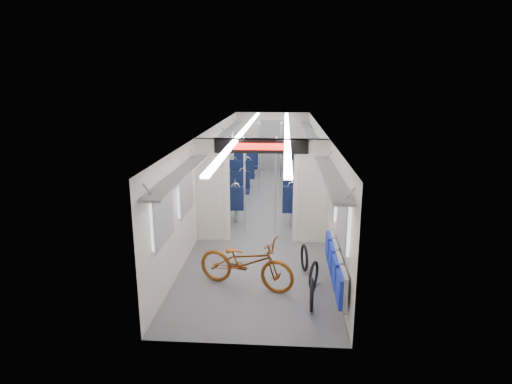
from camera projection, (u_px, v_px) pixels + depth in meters
The scene contains 14 objects.
carriage at pixel (265, 161), 11.01m from camera, with size 12.00×12.02×2.31m.
bicycle at pixel (246, 262), 7.38m from camera, with size 0.61×1.76×0.92m, color brown.
flip_bench at pixel (335, 265), 6.97m from camera, with size 0.12×2.13×0.54m.
bike_hoop_a at pixel (311, 296), 6.66m from camera, with size 0.53×0.53×0.05m, color black.
bike_hoop_b at pixel (314, 276), 7.38m from camera, with size 0.50×0.50×0.05m, color black.
bike_hoop_c at pixel (304, 259), 8.07m from camera, with size 0.52×0.52×0.05m, color black.
seat_bay_near_left at pixel (231, 194), 11.61m from camera, with size 0.88×1.95×1.06m.
seat_bay_near_right at pixel (300, 194), 11.47m from camera, with size 0.94×2.20×1.14m.
seat_bay_far_left at pixel (244, 168), 15.06m from camera, with size 0.90×2.05×1.09m.
seat_bay_far_right at pixel (297, 171), 14.57m from camera, with size 0.89×1.99×1.07m.
stanchion_near_left at pixel (245, 187), 9.76m from camera, with size 0.04×0.04×2.30m, color silver.
stanchion_near_right at pixel (275, 187), 9.72m from camera, with size 0.04×0.04×2.30m, color silver.
stanchion_far_left at pixel (259, 159), 13.20m from camera, with size 0.04×0.04×2.30m, color silver.
stanchion_far_right at pixel (281, 160), 13.14m from camera, with size 0.04×0.04×2.30m, color silver.
Camera 1 is at (0.49, -11.12, 3.49)m, focal length 30.00 mm.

